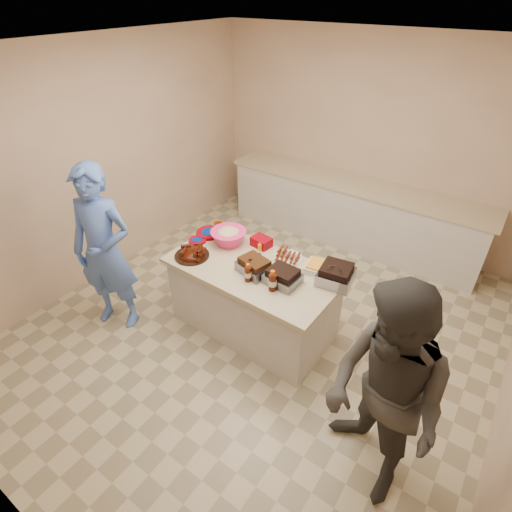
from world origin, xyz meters
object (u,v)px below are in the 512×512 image
Objects in this scene: coleslaw_bowl at (229,243)px; mustard_bottle at (260,251)px; bbq_bottle_b at (272,290)px; island at (253,326)px; plastic_cup at (218,230)px; guest_gray at (363,471)px; bbq_bottle_a at (248,281)px; guest_blue at (122,318)px; roasting_pan at (335,282)px; rib_platter at (192,256)px.

coleslaw_bowl reaches higher than mustard_bottle.
coleslaw_bowl is 1.79× the size of bbq_bottle_b.
bbq_bottle_b is (0.35, -0.19, 0.81)m from island.
guest_gray is at bearing -26.39° from plastic_cup.
guest_blue is (-1.38, -0.53, -0.81)m from bbq_bottle_a.
mustard_bottle reaches higher than plastic_cup.
coleslaw_bowl reaches higher than bbq_bottle_b.
plastic_cup is (-0.63, 0.09, 0.00)m from mustard_bottle.
roasting_pan is at bearing -1.76° from mustard_bottle.
guest_gray is (2.21, -0.59, -0.81)m from rib_platter.
coleslaw_bowl is 3.40× the size of mustard_bottle.
guest_blue is at bearing -139.90° from mustard_bottle.
mustard_bottle is 0.64m from plastic_cup.
bbq_bottle_a is (0.70, 0.00, 0.00)m from rib_platter.
guest_gray is (0.83, -1.03, -0.81)m from roasting_pan.
guest_blue is at bearing -117.00° from plastic_cup.
bbq_bottle_b is 1.90× the size of mustard_bottle.
bbq_bottle_b is 1.21m from plastic_cup.
island is at bearing -169.92° from guest_gray.
mustard_bottle is (-0.45, 0.45, 0.00)m from bbq_bottle_b.
roasting_pan is 0.17× the size of guest_blue.
roasting_pan is at bearing 1.86° from coleslaw_bowl.
coleslaw_bowl reaches higher than bbq_bottle_a.
roasting_pan reaches higher than mustard_bottle.
bbq_bottle_a is at bearing -36.59° from coleslaw_bowl.
coleslaw_bowl is 0.21× the size of guest_gray.
rib_platter is 0.70m from mustard_bottle.
island is at bearing 151.37° from bbq_bottle_b.
bbq_bottle_b is at bearing -2.47° from guest_blue.
island is 8.03× the size of bbq_bottle_b.
plastic_cup is at bearing -169.78° from guest_gray.
rib_platter is at bearing -179.00° from bbq_bottle_b.
mustard_bottle is at bearing 134.66° from bbq_bottle_b.
coleslaw_bowl is 0.32m from plastic_cup.
island is at bearing 8.79° from guest_blue.
rib_platter is 0.43m from coleslaw_bowl.
roasting_pan is at bearing 33.29° from bbq_bottle_a.
island is 0.84m from bbq_bottle_a.
guest_gray is (2.33, -1.15, -0.81)m from plastic_cup.
bbq_bottle_a is 1.69× the size of mustard_bottle.
guest_gray is (1.25, -0.61, -0.81)m from bbq_bottle_b.
bbq_bottle_b is 1.60m from guest_gray.
roasting_pan is 0.60m from bbq_bottle_b.
roasting_pan is 1.22m from coleslaw_bowl.
bbq_bottle_b is 0.12× the size of guest_blue.
rib_platter is at bearing -137.38° from mustard_bottle.
bbq_bottle_a is 0.10× the size of guest_blue.
guest_gray is at bearing -59.43° from roasting_pan.
bbq_bottle_a reaches higher than plastic_cup.
roasting_pan is at bearing -4.60° from plastic_cup.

